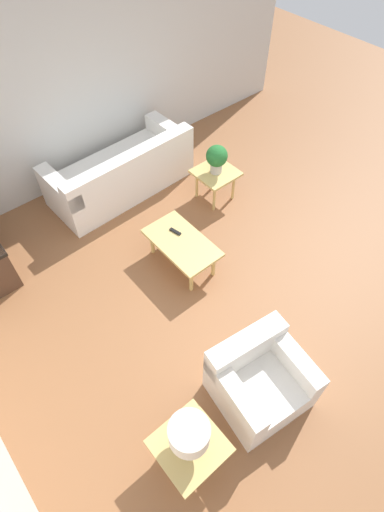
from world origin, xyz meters
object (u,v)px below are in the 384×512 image
sofa (122,173)px  side_table_plant (216,175)px  coffee_table (182,244)px  table_lamp (189,434)px  armchair (258,379)px  potted_plant (217,157)px  side_table_lamp (189,447)px

sofa → side_table_plant: size_ratio=3.84×
sofa → coffee_table: 1.66m
table_lamp → side_table_plant: bearing=-45.9°
armchair → potted_plant: 2.94m
armchair → table_lamp: 1.02m
side_table_plant → side_table_lamp: (-2.46, 2.54, 0.00)m
armchair → side_table_lamp: (-0.05, 0.91, 0.10)m
coffee_table → table_lamp: (-1.81, 1.40, 0.42)m
armchair → table_lamp: (-0.05, 0.91, 0.47)m
side_table_plant → potted_plant: potted_plant is taller
armchair → table_lamp: table_lamp is taller
armchair → potted_plant: (2.41, -1.64, 0.40)m
side_table_plant → table_lamp: 3.56m
side_table_lamp → coffee_table: bearing=-37.6°
sofa → coffee_table: (-1.65, 0.23, 0.05)m
side_table_lamp → potted_plant: potted_plant is taller
sofa → side_table_lamp: 3.82m
table_lamp → sofa: bearing=-25.1°
side_table_lamp → potted_plant: size_ratio=1.33×
sofa → armchair: 3.48m
potted_plant → table_lamp: table_lamp is taller
armchair → coffee_table: bearing=82.5°
armchair → side_table_plant: 2.92m
coffee_table → potted_plant: bearing=-60.4°
coffee_table → potted_plant: size_ratio=2.32×
sofa → coffee_table: bearing=80.2°
coffee_table → side_table_plant: bearing=-60.4°
sofa → side_table_lamp: size_ratio=3.84×
side_table_plant → table_lamp: size_ratio=1.24×
side_table_plant → coffee_table: bearing=119.6°
sofa → potted_plant: size_ratio=5.12×
sofa → side_table_lamp: (-3.46, 1.62, 0.10)m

